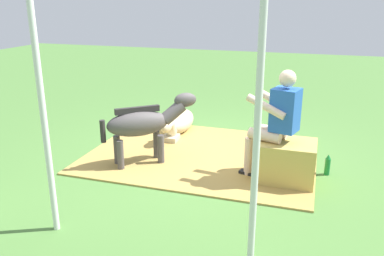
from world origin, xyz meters
The scene contains 9 objects.
ground_plane centered at (0.00, 0.00, 0.00)m, with size 24.00×24.00×0.00m, color #4C7A38.
hay_patch centered at (0.10, -0.16, 0.01)m, with size 3.20×2.46×0.02m, color #AD8C47.
hay_bale centered at (-1.12, 0.36, 0.26)m, with size 0.71×0.55×0.52m, color tan.
person_seated centered at (-0.96, 0.33, 0.78)m, with size 0.71×0.53×1.40m.
pony_standing centered at (0.76, 0.37, 0.58)m, with size 1.12×0.99×0.95m.
pony_lying centered at (0.76, -1.00, 0.19)m, with size 0.44×1.34×0.42m.
soda_bottle centered at (-1.63, 0.00, 0.14)m, with size 0.07×0.07×0.28m.
tent_pole_left centered at (-0.99, 2.05, 1.24)m, with size 0.06×0.06×2.47m, color silver.
tent_pole_mid centered at (0.93, 2.15, 1.24)m, with size 0.06×0.06×2.47m, color silver.
Camera 1 is at (-1.40, 5.06, 2.20)m, focal length 37.46 mm.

